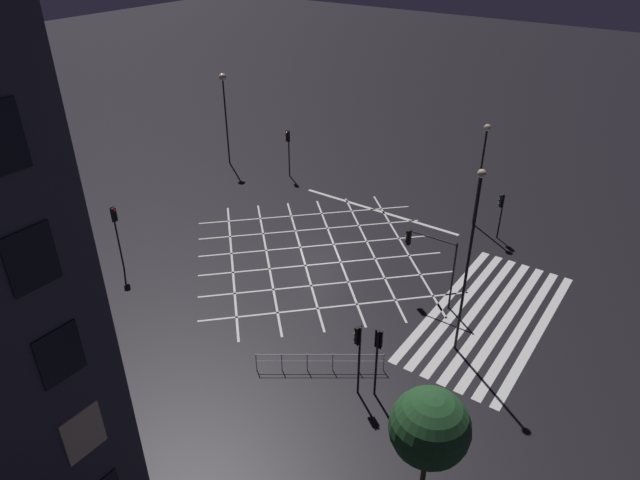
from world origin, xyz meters
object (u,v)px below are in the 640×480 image
Objects in this scene: street_lamp_west at (470,247)px; traffic_light_sw_main at (378,349)px; traffic_light_nw_cross at (116,226)px; traffic_light_median_south at (429,252)px; street_lamp_east at (224,94)px; traffic_light_se_cross at (501,207)px; traffic_light_sw_cross at (358,346)px; street_lamp_far at (483,157)px; street_tree_near at (430,428)px; traffic_light_ne_main at (288,144)px.

traffic_light_sw_main is at bearing 160.73° from street_lamp_west.
traffic_light_nw_cross is 1.01× the size of traffic_light_median_south.
traffic_light_se_cross is at bearing -88.40° from street_lamp_east.
traffic_light_median_south is at bearing -85.30° from traffic_light_sw_cross.
traffic_light_sw_cross is at bearing -174.46° from street_lamp_far.
street_lamp_far is at bearing 49.03° from traffic_light_nw_cross.
traffic_light_nw_cross is 18.07m from traffic_light_sw_cross.
traffic_light_sw_cross is (-8.80, -0.72, -0.41)m from traffic_light_median_south.
traffic_light_median_south is at bearing 10.31° from traffic_light_sw_main.
street_lamp_west reaches higher than street_lamp_far.
traffic_light_nw_cross is at bearing 81.01° from street_tree_near.
street_tree_near is at bearing -124.95° from street_lamp_east.
street_lamp_far is (1.65, -22.71, -1.08)m from street_lamp_east.
traffic_light_sw_cross is at bearing 155.31° from street_lamp_west.
traffic_light_median_south is 1.06× the size of traffic_light_ne_main.
street_lamp_west reaches higher than traffic_light_median_south.
traffic_light_sw_main is 26.27m from traffic_light_ne_main.
traffic_light_sw_main is 5.39m from street_tree_near.
street_lamp_east is (-0.79, 6.24, 3.39)m from traffic_light_ne_main.
street_lamp_east reaches higher than traffic_light_median_south.
traffic_light_median_south is (8.09, -17.33, 0.10)m from traffic_light_nw_cross.
traffic_light_se_cross is (-0.10, -18.55, -0.53)m from traffic_light_ne_main.
traffic_light_nw_cross is 1.16× the size of traffic_light_sw_main.
traffic_light_sw_cross reaches higher than traffic_light_sw_main.
traffic_light_sw_cross is 0.80× the size of street_tree_near.
traffic_light_sw_cross is at bearing 89.35° from traffic_light_se_cross.
traffic_light_sw_main is at bearing -0.71° from traffic_light_nw_cross.
traffic_light_se_cross is 0.68× the size of street_tree_near.
street_lamp_east is (16.98, 6.53, 3.19)m from traffic_light_nw_cross.
traffic_light_median_south is 1.14× the size of traffic_light_sw_main.
traffic_light_median_south is 8.48m from traffic_light_sw_main.
street_tree_near is (-11.73, -5.64, 0.15)m from traffic_light_median_south.
street_lamp_far is at bearing 92.99° from traffic_light_ne_main.
traffic_light_sw_cross is (-0.70, -18.05, -0.31)m from traffic_light_nw_cross.
traffic_light_sw_cross reaches higher than traffic_light_se_cross.
traffic_light_se_cross is at bearing 1.86° from traffic_light_sw_main.
street_lamp_east is at bearing 111.02° from traffic_light_nw_cross.
street_lamp_east is 29.72m from street_lamp_west.
street_lamp_far reaches higher than traffic_light_nw_cross.
traffic_light_ne_main is (17.77, 0.29, -0.20)m from traffic_light_nw_cross.
traffic_light_median_south is 13.02m from street_tree_near.
street_lamp_far is (0.96, 2.08, 2.83)m from traffic_light_se_cross.
street_lamp_east is (17.21, 25.37, 3.60)m from traffic_light_sw_main.
street_tree_near is at bearing -8.99° from traffic_light_nw_cross.
traffic_light_median_south is 0.57× the size of street_lamp_far.
traffic_light_ne_main is at bearing -28.78° from traffic_light_median_south.
street_lamp_far is at bearing 18.22° from street_lamp_west.
street_tree_near is (-22.27, -6.79, -1.86)m from street_lamp_far.
street_lamp_east is at bearing 55.05° from street_tree_near.
traffic_light_sw_cross is 19.57m from street_lamp_far.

